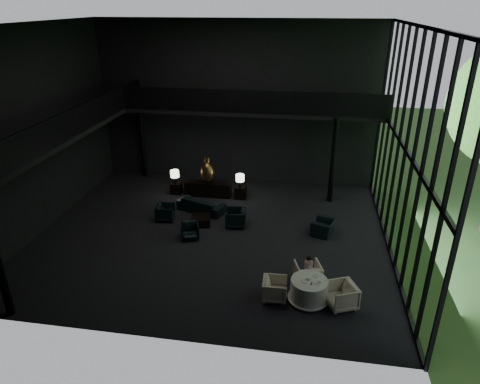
# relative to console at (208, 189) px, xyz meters

# --- Properties ---
(floor) EXTENTS (14.00, 12.00, 0.02)m
(floor) POSITION_rel_console_xyz_m (1.03, -3.66, -0.36)
(floor) COLOR black
(floor) RESTS_ON ground
(ceiling) EXTENTS (14.00, 12.00, 0.02)m
(ceiling) POSITION_rel_console_xyz_m (1.03, -3.66, 7.64)
(ceiling) COLOR black
(ceiling) RESTS_ON ground
(wall_back) EXTENTS (14.00, 0.04, 8.00)m
(wall_back) POSITION_rel_console_xyz_m (1.03, 2.34, 3.64)
(wall_back) COLOR black
(wall_back) RESTS_ON ground
(wall_front) EXTENTS (14.00, 0.04, 8.00)m
(wall_front) POSITION_rel_console_xyz_m (1.03, -9.66, 3.64)
(wall_front) COLOR black
(wall_front) RESTS_ON ground
(wall_left) EXTENTS (0.04, 12.00, 8.00)m
(wall_left) POSITION_rel_console_xyz_m (-5.97, -3.66, 3.64)
(wall_left) COLOR black
(wall_left) RESTS_ON ground
(curtain_wall) EXTENTS (0.20, 12.00, 8.00)m
(curtain_wall) POSITION_rel_console_xyz_m (7.98, -3.66, 3.64)
(curtain_wall) COLOR black
(curtain_wall) RESTS_ON ground
(mezzanine_left) EXTENTS (2.00, 12.00, 0.25)m
(mezzanine_left) POSITION_rel_console_xyz_m (-4.97, -3.66, 3.64)
(mezzanine_left) COLOR black
(mezzanine_left) RESTS_ON wall_left
(mezzanine_back) EXTENTS (12.00, 2.00, 0.25)m
(mezzanine_back) POSITION_rel_console_xyz_m (2.03, 1.34, 3.64)
(mezzanine_back) COLOR black
(mezzanine_back) RESTS_ON wall_back
(railing_left) EXTENTS (0.06, 12.00, 1.00)m
(railing_left) POSITION_rel_console_xyz_m (-3.97, -3.66, 4.24)
(railing_left) COLOR black
(railing_left) RESTS_ON mezzanine_left
(railing_back) EXTENTS (12.00, 0.06, 1.00)m
(railing_back) POSITION_rel_console_xyz_m (2.03, 0.34, 4.24)
(railing_back) COLOR black
(railing_back) RESTS_ON mezzanine_back
(column_nw) EXTENTS (0.24, 0.24, 4.00)m
(column_nw) POSITION_rel_console_xyz_m (-3.97, 2.04, 1.64)
(column_nw) COLOR black
(column_nw) RESTS_ON floor
(column_ne) EXTENTS (0.24, 0.24, 4.00)m
(column_ne) POSITION_rel_console_xyz_m (5.83, 0.34, 1.64)
(column_ne) COLOR black
(column_ne) RESTS_ON floor
(console) EXTENTS (2.24, 0.51, 0.71)m
(console) POSITION_rel_console_xyz_m (0.00, 0.00, 0.00)
(console) COLOR black
(console) RESTS_ON floor
(bronze_urn) EXTENTS (0.67, 0.67, 1.25)m
(bronze_urn) POSITION_rel_console_xyz_m (0.00, 0.01, 0.89)
(bronze_urn) COLOR #B48822
(bronze_urn) RESTS_ON console
(side_table_left) EXTENTS (0.51, 0.51, 0.56)m
(side_table_left) POSITION_rel_console_xyz_m (-1.60, 0.06, -0.08)
(side_table_left) COLOR black
(side_table_left) RESTS_ON floor
(table_lamp_left) EXTENTS (0.42, 0.42, 0.70)m
(table_lamp_left) POSITION_rel_console_xyz_m (-1.60, -0.09, 0.70)
(table_lamp_left) COLOR black
(table_lamp_left) RESTS_ON side_table_left
(side_table_right) EXTENTS (0.53, 0.53, 0.58)m
(side_table_right) POSITION_rel_console_xyz_m (1.60, 0.03, -0.07)
(side_table_right) COLOR black
(side_table_right) RESTS_ON floor
(table_lamp_right) EXTENTS (0.40, 0.40, 0.68)m
(table_lamp_right) POSITION_rel_console_xyz_m (1.60, -0.13, 0.71)
(table_lamp_right) COLOR black
(table_lamp_right) RESTS_ON side_table_right
(sofa) EXTENTS (2.34, 1.37, 0.88)m
(sofa) POSITION_rel_console_xyz_m (0.08, -1.66, 0.08)
(sofa) COLOR black
(sofa) RESTS_ON floor
(lounge_armchair_west) EXTENTS (0.77, 0.81, 0.75)m
(lounge_armchair_west) POSITION_rel_console_xyz_m (-1.25, -2.71, 0.02)
(lounge_armchair_west) COLOR black
(lounge_armchair_west) RESTS_ON floor
(lounge_armchair_east) EXTENTS (0.89, 0.94, 0.89)m
(lounge_armchair_east) POSITION_rel_console_xyz_m (1.84, -2.80, 0.09)
(lounge_armchair_east) COLOR black
(lounge_armchair_east) RESTS_ON floor
(lounge_armchair_south) EXTENTS (0.80, 0.78, 0.66)m
(lounge_armchair_south) POSITION_rel_console_xyz_m (0.21, -4.09, -0.03)
(lounge_armchair_south) COLOR black
(lounge_armchair_south) RESTS_ON floor
(window_armchair) EXTENTS (0.80, 0.99, 0.75)m
(window_armchair) POSITION_rel_console_xyz_m (5.47, -2.91, 0.02)
(window_armchair) COLOR black
(window_armchair) RESTS_ON floor
(coffee_table) EXTENTS (0.94, 0.94, 0.36)m
(coffee_table) POSITION_rel_console_xyz_m (0.34, -2.87, -0.18)
(coffee_table) COLOR black
(coffee_table) RESTS_ON floor
(dining_table) EXTENTS (1.32, 1.32, 0.75)m
(dining_table) POSITION_rel_console_xyz_m (4.95, -7.27, -0.03)
(dining_table) COLOR white
(dining_table) RESTS_ON floor
(dining_chair_north) EXTENTS (1.07, 1.04, 0.89)m
(dining_chair_north) POSITION_rel_console_xyz_m (4.90, -6.36, 0.09)
(dining_chair_north) COLOR beige
(dining_chair_north) RESTS_ON floor
(dining_chair_east) EXTENTS (1.17, 1.20, 0.96)m
(dining_chair_east) POSITION_rel_console_xyz_m (5.94, -7.40, 0.12)
(dining_chair_east) COLOR beige
(dining_chair_east) RESTS_ON floor
(dining_chair_west) EXTENTS (0.74, 0.78, 0.78)m
(dining_chair_west) POSITION_rel_console_xyz_m (3.88, -7.35, 0.03)
(dining_chair_west) COLOR beige
(dining_chair_west) RESTS_ON floor
(child) EXTENTS (0.27, 0.27, 0.59)m
(child) POSITION_rel_console_xyz_m (4.91, -6.35, 0.38)
(child) COLOR pink
(child) RESTS_ON dining_chair_north
(plate_a) EXTENTS (0.30, 0.30, 0.02)m
(plate_a) POSITION_rel_console_xyz_m (4.81, -7.34, 0.40)
(plate_a) COLOR white
(plate_a) RESTS_ON dining_table
(plate_b) EXTENTS (0.23, 0.23, 0.01)m
(plate_b) POSITION_rel_console_xyz_m (5.13, -7.02, 0.40)
(plate_b) COLOR white
(plate_b) RESTS_ON dining_table
(saucer) EXTENTS (0.16, 0.16, 0.01)m
(saucer) POSITION_rel_console_xyz_m (5.18, -7.42, 0.40)
(saucer) COLOR white
(saucer) RESTS_ON dining_table
(coffee_cup) EXTENTS (0.11, 0.11, 0.07)m
(coffee_cup) POSITION_rel_console_xyz_m (5.25, -7.35, 0.44)
(coffee_cup) COLOR white
(coffee_cup) RESTS_ON saucer
(cereal_bowl) EXTENTS (0.14, 0.14, 0.07)m
(cereal_bowl) POSITION_rel_console_xyz_m (4.91, -7.24, 0.43)
(cereal_bowl) COLOR white
(cereal_bowl) RESTS_ON dining_table
(cream_pot) EXTENTS (0.06, 0.06, 0.07)m
(cream_pot) POSITION_rel_console_xyz_m (5.00, -7.47, 0.43)
(cream_pot) COLOR #99999E
(cream_pot) RESTS_ON dining_table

